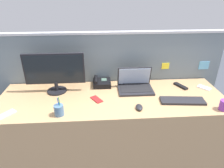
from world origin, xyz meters
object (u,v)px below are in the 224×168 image
at_px(keyboard_main, 182,101).
at_px(computer_mouse_right_hand, 139,107).
at_px(desk_phone, 101,83).
at_px(cell_phone_silver_slab, 7,114).
at_px(tv_remote, 181,86).
at_px(cell_phone_red_case, 97,99).
at_px(laptop, 135,84).
at_px(cell_phone_white_slab, 204,88).
at_px(desktop_monitor, 55,71).
at_px(pen_cup, 59,110).

xyz_separation_m(keyboard_main, computer_mouse_right_hand, (-0.43, -0.09, 0.01)).
relative_size(desk_phone, keyboard_main, 0.46).
relative_size(cell_phone_silver_slab, tv_remote, 0.88).
relative_size(cell_phone_silver_slab, cell_phone_red_case, 1.09).
bearing_deg(desk_phone, cell_phone_silver_slab, -148.81).
height_order(laptop, cell_phone_silver_slab, laptop).
bearing_deg(cell_phone_red_case, laptop, -6.06).
relative_size(laptop, cell_phone_red_case, 2.57).
distance_m(desk_phone, cell_phone_white_slab, 1.10).
bearing_deg(computer_mouse_right_hand, keyboard_main, 14.29).
relative_size(laptop, desk_phone, 1.88).
xyz_separation_m(laptop, cell_phone_white_slab, (0.74, -0.03, -0.05)).
bearing_deg(cell_phone_silver_slab, cell_phone_red_case, 52.88).
bearing_deg(computer_mouse_right_hand, desk_phone, 126.58).
relative_size(cell_phone_red_case, tv_remote, 0.81).
distance_m(laptop, keyboard_main, 0.50).
bearing_deg(computer_mouse_right_hand, tv_remote, 39.14).
distance_m(desktop_monitor, desk_phone, 0.51).
relative_size(desk_phone, computer_mouse_right_hand, 1.88).
bearing_deg(desk_phone, cell_phone_white_slab, -7.15).
bearing_deg(cell_phone_red_case, cell_phone_white_slab, -24.19).
relative_size(computer_mouse_right_hand, cell_phone_red_case, 0.72).
distance_m(computer_mouse_right_hand, cell_phone_red_case, 0.42).
bearing_deg(cell_phone_white_slab, pen_cup, 154.65).
xyz_separation_m(desktop_monitor, desk_phone, (0.46, 0.10, -0.19)).
xyz_separation_m(keyboard_main, tv_remote, (0.10, 0.30, -0.00)).
height_order(computer_mouse_right_hand, cell_phone_white_slab, computer_mouse_right_hand).
bearing_deg(desktop_monitor, tv_remote, 0.23).
xyz_separation_m(desk_phone, cell_phone_white_slab, (1.09, -0.14, -0.03)).
bearing_deg(computer_mouse_right_hand, laptop, 88.81).
bearing_deg(laptop, cell_phone_red_case, -153.66).
bearing_deg(pen_cup, keyboard_main, 6.76).
xyz_separation_m(desktop_monitor, tv_remote, (1.31, 0.01, -0.22)).
bearing_deg(desk_phone, keyboard_main, -27.62).
relative_size(computer_mouse_right_hand, pen_cup, 0.58).
bearing_deg(cell_phone_white_slab, cell_phone_silver_slab, 150.28).
bearing_deg(cell_phone_silver_slab, pen_cup, 34.57).
relative_size(laptop, pen_cup, 2.06).
bearing_deg(cell_phone_silver_slab, cell_phone_white_slab, 49.37).
relative_size(laptop, cell_phone_white_slab, 2.69).
height_order(laptop, cell_phone_red_case, laptop).
height_order(pen_cup, cell_phone_red_case, pen_cup).
bearing_deg(desk_phone, cell_phone_red_case, -99.99).
relative_size(pen_cup, tv_remote, 1.01).
height_order(pen_cup, cell_phone_white_slab, pen_cup).
height_order(keyboard_main, pen_cup, pen_cup).
bearing_deg(desktop_monitor, pen_cup, -77.76).
bearing_deg(pen_cup, tv_remote, 19.61).
relative_size(keyboard_main, cell_phone_silver_slab, 2.72).
height_order(keyboard_main, tv_remote, keyboard_main).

